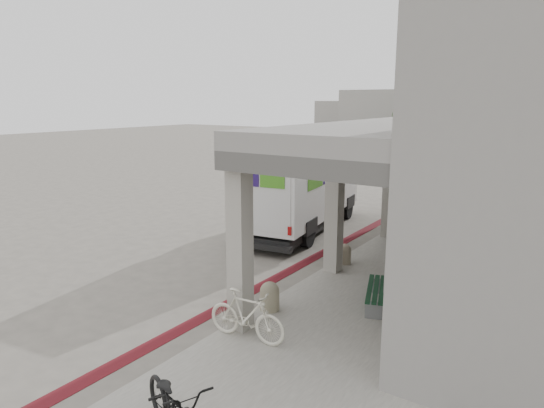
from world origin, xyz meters
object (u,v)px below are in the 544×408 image
Objects in this scene: fedex_truck at (302,186)px; bicycle_cream at (247,315)px; utility_cabinet at (398,290)px; bench at (376,293)px.

fedex_truck is 4.42× the size of bicycle_cream.
utility_cabinet is 3.48m from bicycle_cream.
bicycle_cream is (3.43, -7.81, -0.98)m from fedex_truck.
bicycle_cream is at bearing -110.80° from utility_cabinet.
bench is 1.05× the size of bicycle_cream.
bicycle_cream reaches higher than utility_cabinet.
bench is (4.84, -4.95, -1.18)m from fedex_truck.
utility_cabinet is (5.32, -4.89, -1.02)m from fedex_truck.
bench is 1.91× the size of utility_cabinet.
utility_cabinet is 0.55× the size of bicycle_cream.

